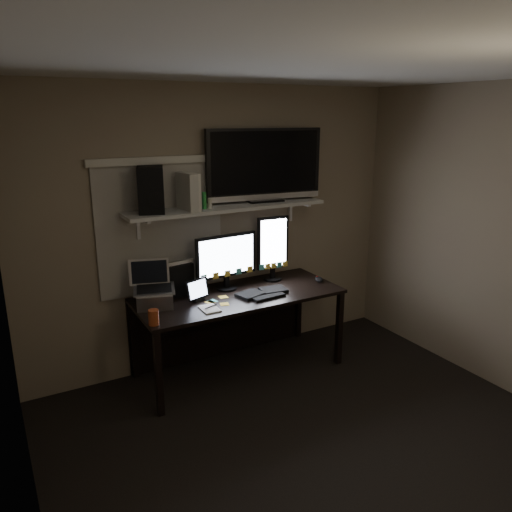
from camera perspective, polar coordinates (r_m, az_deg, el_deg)
floor at (r=3.67m, az=9.21°, el=-22.06°), size 3.60×3.60×0.00m
ceiling at (r=2.91m, az=11.53°, el=20.66°), size 3.60×3.60×0.00m
back_wall at (r=4.54m, az=-4.21°, el=3.25°), size 3.60×0.00×3.60m
left_wall at (r=2.43m, az=-25.38°, el=-9.87°), size 0.00×3.60×3.60m
window_blinds at (r=4.32m, az=-10.77°, el=3.02°), size 1.10×0.02×1.10m
desk at (r=4.53m, az=-2.67°, el=-5.99°), size 1.80×0.75×0.73m
wall_shelf at (r=4.34m, az=-3.29°, el=5.57°), size 1.80×0.35×0.03m
monitor_landscape at (r=4.41m, az=-3.43°, el=-0.64°), size 0.59×0.10×0.51m
monitor_portrait at (r=4.65m, az=1.93°, el=0.91°), size 0.31×0.08×0.62m
keyboard at (r=4.36m, az=0.68°, el=-4.17°), size 0.47×0.21×0.03m
mouse at (r=4.71m, az=7.23°, el=-2.66°), size 0.11×0.13×0.04m
notepad at (r=4.05m, az=-5.33°, el=-6.03°), size 0.14×0.19×0.01m
tablet at (r=4.21m, az=-6.73°, el=-3.88°), size 0.24×0.16×0.19m
file_sorter at (r=4.35m, az=-8.75°, el=-2.57°), size 0.25×0.14×0.30m
laptop at (r=4.11m, az=-11.59°, el=-3.30°), size 0.39×0.35×0.37m
cup at (r=3.81m, az=-11.62°, el=-6.88°), size 0.09×0.09×0.12m
sticky_notes at (r=4.24m, az=-3.55°, el=-4.99°), size 0.32×0.25×0.00m
tv at (r=4.51m, az=0.94°, el=10.33°), size 1.09×0.32×0.65m
game_console at (r=4.14m, az=-7.75°, el=7.31°), size 0.13×0.27×0.31m
speaker at (r=4.08m, az=-11.92°, el=7.43°), size 0.27×0.30×0.37m
bottles at (r=4.18m, az=-6.25°, el=6.31°), size 0.23×0.07×0.14m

